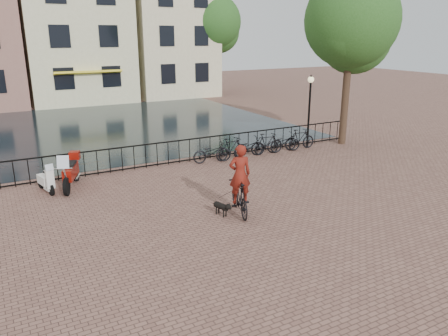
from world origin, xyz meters
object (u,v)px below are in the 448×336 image
lamp_post (310,99)px  motorcycle (70,168)px  scooter (45,176)px  cyclist (240,184)px  dog (221,208)px

lamp_post → motorcycle: bearing=-176.5°
motorcycle → scooter: motorcycle is taller
lamp_post → motorcycle: size_ratio=1.62×
cyclist → lamp_post: bearing=-126.0°
dog → cyclist: bearing=-31.5°
lamp_post → motorcycle: (-11.39, -0.69, -1.63)m
lamp_post → dog: (-7.79, -5.51, -2.14)m
lamp_post → dog: 9.78m
lamp_post → cyclist: 9.28m
scooter → lamp_post: bearing=-10.2°
cyclist → scooter: bearing=-28.7°
lamp_post → cyclist: lamp_post is taller
lamp_post → cyclist: bearing=-141.9°
lamp_post → dog: size_ratio=4.63×
dog → motorcycle: size_ratio=0.35×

